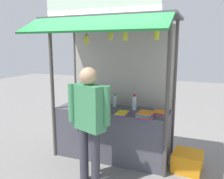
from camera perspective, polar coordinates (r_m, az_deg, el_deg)
name	(u,v)px	position (r m, az deg, el deg)	size (l,w,h in m)	color
ground_plane	(112,156)	(4.44, 0.00, -15.85)	(20.00, 20.00, 0.00)	slate
stall_counter	(112,133)	(4.26, 0.00, -10.52)	(1.97, 0.66, 0.88)	#4C4C56
stall_structure	(115,63)	(4.10, 0.66, 6.35)	(2.17, 1.54, 2.77)	#4C4742
water_bottle_mid_right	(93,99)	(4.43, -4.61, -2.19)	(0.07, 0.07, 0.25)	silver
water_bottle_left	(115,100)	(4.29, 0.63, -2.66)	(0.07, 0.07, 0.24)	silver
water_bottle_rear_center	(88,98)	(4.44, -5.81, -2.13)	(0.07, 0.07, 0.26)	silver
water_bottle_back_left	(134,103)	(4.09, 5.37, -3.16)	(0.07, 0.07, 0.27)	silver
water_bottle_center	(79,97)	(4.51, -7.93, -1.85)	(0.08, 0.08, 0.28)	silver
water_bottle_far_right	(104,100)	(4.24, -1.85, -2.54)	(0.08, 0.08, 0.28)	silver
magazine_stack_mid_left	(145,115)	(3.68, 8.05, -6.14)	(0.26, 0.32, 0.08)	blue
magazine_stack_back_right	(122,114)	(3.79, 2.43, -5.83)	(0.20, 0.30, 0.04)	purple
magazine_stack_front_left	(159,113)	(3.88, 11.28, -5.57)	(0.22, 0.26, 0.05)	yellow
banana_bunch_leftmost	(111,36)	(3.53, -0.33, 12.88)	(0.10, 0.10, 0.24)	#332D23
banana_bunch_rightmost	(86,40)	(3.69, -6.20, 11.85)	(0.09, 0.10, 0.30)	#332D23
banana_bunch_inner_left	(157,34)	(3.33, 10.74, 12.94)	(0.10, 0.09, 0.24)	#332D23
banana_bunch_inner_right	(125,35)	(3.45, 3.18, 13.00)	(0.10, 0.10, 0.25)	#332D23
vendor_person	(89,115)	(3.32, -5.61, -6.20)	(0.64, 0.36, 1.69)	#383842
plastic_crate	(187,161)	(4.11, 17.75, -16.23)	(0.44, 0.44, 0.30)	orange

